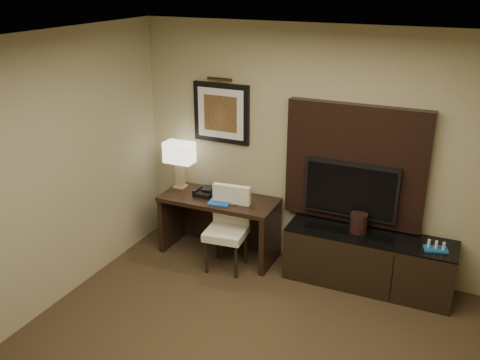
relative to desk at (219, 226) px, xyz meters
The scene contains 16 objects.
ceiling 3.39m from the desk, 61.22° to the right, with size 4.50×5.00×0.01m, color silver.
wall_back 1.58m from the desk, 16.51° to the left, with size 4.50×0.01×2.70m, color tan.
desk is the anchor object (origin of this frame).
credenza 1.76m from the desk, ahead, with size 1.76×0.49×0.61m, color black.
tv_wall_panel 1.76m from the desk, 11.08° to the left, with size 1.50×0.12×1.30m, color black.
tv 1.63m from the desk, ahead, with size 1.00×0.08×0.60m, color black.
artwork 1.33m from the desk, 109.95° to the left, with size 0.70×0.04×0.70m, color black.
picture_light 1.71m from the desk, 112.32° to the left, with size 0.04×0.04×0.30m, color #402B14.
desk_chair 0.35m from the desk, 49.69° to the right, with size 0.44×0.50×0.91m, color #ECE7C5, non-canonical shape.
table_lamp 0.86m from the desk, 169.82° to the left, with size 0.33×0.19×0.54m, color tan, non-canonical shape.
desk_phone 0.46m from the desk, behind, with size 0.22×0.19×0.11m, color black, non-canonical shape.
blue_folder 0.39m from the desk, 45.12° to the right, with size 0.24×0.32×0.02m, color #1B58B0.
book 0.49m from the desk, ahead, with size 0.16×0.02×0.22m, color tan.
water_bottle 0.58m from the desk, ahead, with size 0.06×0.06×0.18m, color silver.
ice_bucket 1.65m from the desk, ahead, with size 0.19×0.19×0.21m, color black.
minibar_tray 2.43m from the desk, ahead, with size 0.23×0.14×0.08m, color #175597, non-canonical shape.
Camera 1 is at (1.44, -2.91, 3.19)m, focal length 40.00 mm.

